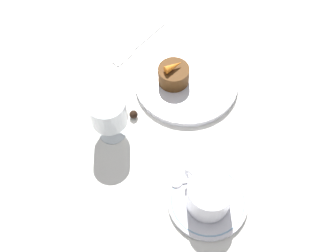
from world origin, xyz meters
name	(u,v)px	position (x,y,z in m)	size (l,w,h in m)	color
ground_plane	(189,99)	(0.00, 0.00, 0.00)	(3.00, 3.00, 0.00)	white
dinner_plate	(186,82)	(0.04, -0.02, 0.01)	(0.24, 0.24, 0.01)	white
saucer	(208,201)	(-0.21, 0.14, 0.01)	(0.15, 0.15, 0.01)	white
coffee_cup	(209,195)	(-0.21, 0.14, 0.05)	(0.11, 0.08, 0.07)	white
spoon	(193,180)	(-0.16, 0.13, 0.01)	(0.06, 0.11, 0.00)	silver
wine_glass	(108,113)	(0.04, 0.18, 0.07)	(0.08, 0.08, 0.11)	silver
fork	(135,47)	(0.20, 0.00, 0.00)	(0.05, 0.18, 0.01)	silver
dessert_cake	(173,75)	(0.05, 0.00, 0.03)	(0.07, 0.07, 0.04)	#563314
carrot_garnish	(173,67)	(0.05, 0.00, 0.06)	(0.02, 0.04, 0.02)	orange
chocolate_truffle	(134,114)	(0.04, 0.12, 0.01)	(0.02, 0.02, 0.02)	black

